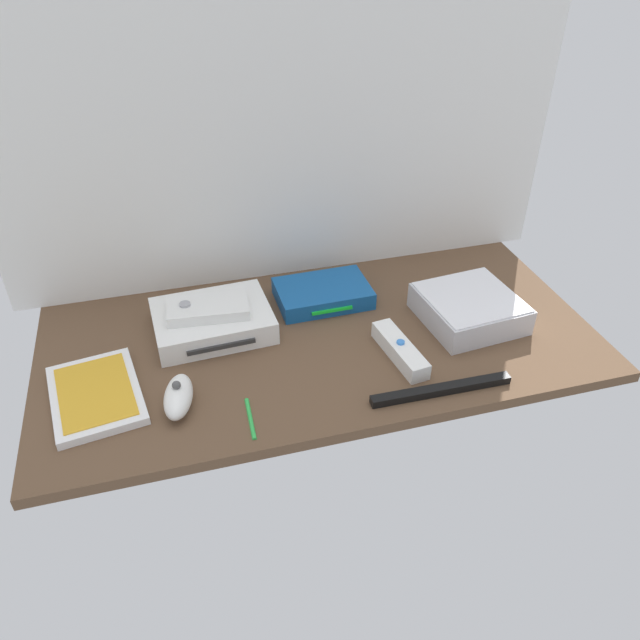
{
  "coord_description": "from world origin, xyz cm",
  "views": [
    {
      "loc": [
        -23.98,
        -86.62,
        68.39
      ],
      "look_at": [
        0.0,
        0.0,
        4.0
      ],
      "focal_mm": 34.74,
      "sensor_mm": 36.0,
      "label": 1
    }
  ],
  "objects_px": {
    "remote_wand": "(400,350)",
    "stylus_pen": "(250,417)",
    "mini_computer": "(469,308)",
    "remote_nunchuk": "(178,396)",
    "sensor_bar": "(441,390)",
    "remote_classic_pad": "(208,308)",
    "network_router": "(323,293)",
    "game_case": "(96,395)",
    "game_console": "(213,321)"
  },
  "relations": [
    {
      "from": "remote_nunchuk",
      "to": "remote_classic_pad",
      "type": "distance_m",
      "value": 0.2
    },
    {
      "from": "game_case",
      "to": "remote_classic_pad",
      "type": "bearing_deg",
      "value": 24.32
    },
    {
      "from": "remote_nunchuk",
      "to": "network_router",
      "type": "bearing_deg",
      "value": 49.5
    },
    {
      "from": "network_router",
      "to": "stylus_pen",
      "type": "distance_m",
      "value": 0.35
    },
    {
      "from": "mini_computer",
      "to": "remote_nunchuk",
      "type": "relative_size",
      "value": 1.73
    },
    {
      "from": "game_case",
      "to": "remote_classic_pad",
      "type": "relative_size",
      "value": 1.38
    },
    {
      "from": "remote_wand",
      "to": "remote_nunchuk",
      "type": "height_order",
      "value": "remote_nunchuk"
    },
    {
      "from": "network_router",
      "to": "game_case",
      "type": "bearing_deg",
      "value": -158.81
    },
    {
      "from": "game_case",
      "to": "remote_wand",
      "type": "bearing_deg",
      "value": -12.16
    },
    {
      "from": "stylus_pen",
      "to": "sensor_bar",
      "type": "bearing_deg",
      "value": -4.31
    },
    {
      "from": "mini_computer",
      "to": "network_router",
      "type": "relative_size",
      "value": 1.02
    },
    {
      "from": "stylus_pen",
      "to": "network_router",
      "type": "bearing_deg",
      "value": 55.55
    },
    {
      "from": "remote_nunchuk",
      "to": "remote_classic_pad",
      "type": "xyz_separation_m",
      "value": [
        0.07,
        0.19,
        0.03
      ]
    },
    {
      "from": "game_case",
      "to": "network_router",
      "type": "bearing_deg",
      "value": 13.54
    },
    {
      "from": "game_console",
      "to": "game_case",
      "type": "bearing_deg",
      "value": -150.37
    },
    {
      "from": "game_case",
      "to": "network_router",
      "type": "xyz_separation_m",
      "value": [
        0.43,
        0.18,
        0.01
      ]
    },
    {
      "from": "game_console",
      "to": "sensor_bar",
      "type": "xyz_separation_m",
      "value": [
        0.33,
        -0.27,
        -0.01
      ]
    },
    {
      "from": "remote_classic_pad",
      "to": "stylus_pen",
      "type": "bearing_deg",
      "value": -77.52
    },
    {
      "from": "remote_wand",
      "to": "sensor_bar",
      "type": "xyz_separation_m",
      "value": [
        0.03,
        -0.11,
        -0.01
      ]
    },
    {
      "from": "stylus_pen",
      "to": "game_case",
      "type": "bearing_deg",
      "value": 153.88
    },
    {
      "from": "network_router",
      "to": "remote_wand",
      "type": "height_order",
      "value": "same"
    },
    {
      "from": "game_case",
      "to": "remote_classic_pad",
      "type": "distance_m",
      "value": 0.24
    },
    {
      "from": "remote_classic_pad",
      "to": "stylus_pen",
      "type": "distance_m",
      "value": 0.25
    },
    {
      "from": "remote_wand",
      "to": "sensor_bar",
      "type": "distance_m",
      "value": 0.11
    },
    {
      "from": "stylus_pen",
      "to": "remote_classic_pad",
      "type": "bearing_deg",
      "value": 96.95
    },
    {
      "from": "remote_classic_pad",
      "to": "game_case",
      "type": "bearing_deg",
      "value": -141.48
    },
    {
      "from": "mini_computer",
      "to": "remote_wand",
      "type": "height_order",
      "value": "mini_computer"
    },
    {
      "from": "game_console",
      "to": "stylus_pen",
      "type": "distance_m",
      "value": 0.25
    },
    {
      "from": "mini_computer",
      "to": "network_router",
      "type": "distance_m",
      "value": 0.28
    },
    {
      "from": "game_case",
      "to": "network_router",
      "type": "height_order",
      "value": "network_router"
    },
    {
      "from": "remote_classic_pad",
      "to": "remote_wand",
      "type": "bearing_deg",
      "value": -22.09
    },
    {
      "from": "remote_wand",
      "to": "stylus_pen",
      "type": "bearing_deg",
      "value": -170.92
    },
    {
      "from": "network_router",
      "to": "sensor_bar",
      "type": "bearing_deg",
      "value": -71.16
    },
    {
      "from": "sensor_bar",
      "to": "stylus_pen",
      "type": "height_order",
      "value": "sensor_bar"
    },
    {
      "from": "remote_nunchuk",
      "to": "sensor_bar",
      "type": "xyz_separation_m",
      "value": [
        0.41,
        -0.08,
        -0.01
      ]
    },
    {
      "from": "game_console",
      "to": "stylus_pen",
      "type": "xyz_separation_m",
      "value": [
        0.02,
        -0.25,
        -0.02
      ]
    },
    {
      "from": "mini_computer",
      "to": "game_console",
      "type": "bearing_deg",
      "value": 168.66
    },
    {
      "from": "game_console",
      "to": "game_case",
      "type": "distance_m",
      "value": 0.25
    },
    {
      "from": "game_console",
      "to": "remote_nunchuk",
      "type": "xyz_separation_m",
      "value": [
        -0.08,
        -0.19,
        -0.0
      ]
    },
    {
      "from": "game_case",
      "to": "remote_nunchuk",
      "type": "xyz_separation_m",
      "value": [
        0.13,
        -0.05,
        0.01
      ]
    },
    {
      "from": "mini_computer",
      "to": "sensor_bar",
      "type": "relative_size",
      "value": 0.77
    },
    {
      "from": "sensor_bar",
      "to": "game_case",
      "type": "bearing_deg",
      "value": 166.77
    },
    {
      "from": "mini_computer",
      "to": "stylus_pen",
      "type": "height_order",
      "value": "mini_computer"
    },
    {
      "from": "mini_computer",
      "to": "sensor_bar",
      "type": "height_order",
      "value": "mini_computer"
    },
    {
      "from": "network_router",
      "to": "remote_nunchuk",
      "type": "bearing_deg",
      "value": -143.64
    },
    {
      "from": "remote_wand",
      "to": "sensor_bar",
      "type": "relative_size",
      "value": 0.63
    },
    {
      "from": "game_case",
      "to": "remote_wand",
      "type": "height_order",
      "value": "remote_wand"
    },
    {
      "from": "mini_computer",
      "to": "remote_wand",
      "type": "xyz_separation_m",
      "value": [
        -0.17,
        -0.07,
        -0.01
      ]
    },
    {
      "from": "remote_nunchuk",
      "to": "remote_wand",
      "type": "bearing_deg",
      "value": 15.63
    },
    {
      "from": "remote_wand",
      "to": "remote_classic_pad",
      "type": "bearing_deg",
      "value": 145.07
    }
  ]
}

